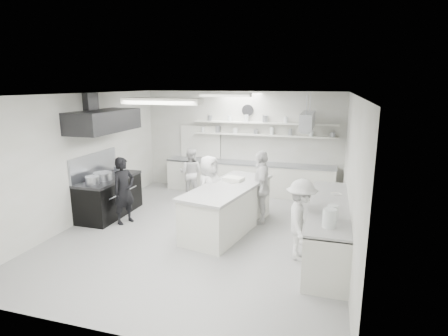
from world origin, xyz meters
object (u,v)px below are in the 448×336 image
(stove, at_px, (109,197))
(right_counter, at_px, (328,229))
(cook_stove, at_px, (124,191))
(prep_island, at_px, (228,209))
(cook_back, at_px, (191,173))
(back_counter, at_px, (248,178))

(stove, height_order, right_counter, right_counter)
(stove, bearing_deg, cook_stove, -28.97)
(prep_island, xyz_separation_m, cook_back, (-1.69, 2.02, 0.23))
(back_counter, height_order, cook_back, cook_back)
(prep_island, distance_m, cook_stove, 2.47)
(cook_stove, bearing_deg, back_counter, -12.71)
(cook_stove, relative_size, cook_back, 1.10)
(stove, bearing_deg, right_counter, -6.52)
(back_counter, bearing_deg, prep_island, -86.28)
(back_counter, xyz_separation_m, prep_island, (0.19, -2.85, 0.02))
(stove, distance_m, back_counter, 4.03)
(stove, distance_m, cook_stove, 0.82)
(stove, relative_size, back_counter, 0.36)
(back_counter, height_order, cook_stove, cook_stove)
(back_counter, distance_m, cook_stove, 3.89)
(right_counter, xyz_separation_m, prep_island, (-2.16, 0.55, 0.01))
(right_counter, relative_size, cook_back, 2.31)
(stove, distance_m, prep_island, 3.09)
(back_counter, xyz_separation_m, cook_back, (-1.50, -0.83, 0.26))
(prep_island, bearing_deg, back_counter, 105.23)
(back_counter, distance_m, prep_island, 2.86)
(back_counter, bearing_deg, cook_back, -151.06)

